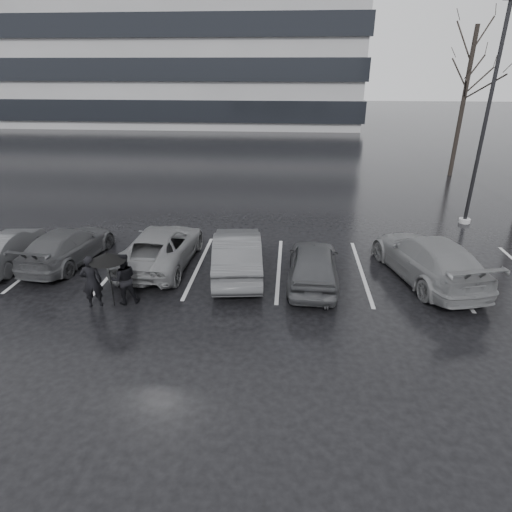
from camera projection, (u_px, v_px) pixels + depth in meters
The scene contains 13 objects.
ground at pixel (256, 304), 12.50m from camera, with size 160.00×160.00×0.00m, color black.
car_main at pixel (313, 264), 13.49m from camera, with size 1.56×3.88×1.32m, color black.
car_west_a at pixel (237, 253), 14.12m from camera, with size 1.52×4.36×1.44m, color #2E2E30.
car_west_b at pixel (161, 247), 14.79m from camera, with size 2.13×4.61×1.28m, color #4E4E51.
car_west_c at pixel (68, 246), 15.00m from camera, with size 1.70×4.18×1.21m, color black.
car_west_d at pixel (4, 248), 14.77m from camera, with size 1.29×3.71×1.22m, color #2E2E30.
car_east at pixel (428, 258), 13.76m from camera, with size 2.01×4.95×1.44m, color #4E4E51.
pedestrian_left at pixel (92, 282), 12.11m from camera, with size 0.58×0.38×1.58m, color black.
pedestrian_right at pixel (124, 279), 12.29m from camera, with size 0.75×0.59×1.55m, color black.
umbrella at pixel (107, 257), 11.81m from camera, with size 1.01×1.01×1.71m.
lamp_post at pixel (484, 130), 17.34m from camera, with size 0.48×0.48×8.73m.
stall_stripes at pixel (239, 267), 14.84m from camera, with size 19.72×5.00×0.00m.
tree_north at pixel (463, 105), 25.43m from camera, with size 0.26×0.26×8.50m, color black.
Camera 1 is at (0.88, -10.80, 6.39)m, focal length 30.00 mm.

